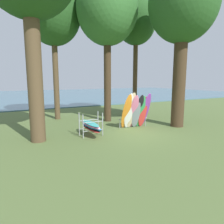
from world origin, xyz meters
TOP-DOWN VIEW (x-y plane):
  - ground_plane at (0.00, 0.00)m, footprint 80.00×80.00m
  - lake_water at (0.00, 29.91)m, footprint 80.00×36.00m
  - tree_foreground_right at (3.41, 0.39)m, footprint 4.10×4.10m
  - tree_mid_behind at (0.21, 3.99)m, footprint 4.15×4.15m
  - tree_far_left_back at (-2.83, 6.44)m, footprint 3.93×3.93m
  - tree_far_right_back at (3.30, 5.08)m, footprint 3.12×3.12m
  - leaning_board_pile at (0.75, 1.20)m, footprint 1.94×1.03m
  - board_storage_rack at (-2.33, 0.94)m, footprint 1.15×2.13m

SIDE VIEW (x-z plane):
  - ground_plane at x=0.00m, z-range 0.00..0.00m
  - lake_water at x=0.00m, z-range 0.00..0.10m
  - board_storage_rack at x=-2.33m, z-range -0.07..1.18m
  - leaning_board_pile at x=0.75m, z-range -0.08..2.17m
  - tree_foreground_right at x=3.41m, z-range 2.35..12.19m
  - tree_far_right_back at x=3.30m, z-range 2.74..12.01m
  - tree_mid_behind at x=0.21m, z-range 2.54..12.58m
  - tree_far_left_back at x=-2.83m, z-range 2.62..12.51m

